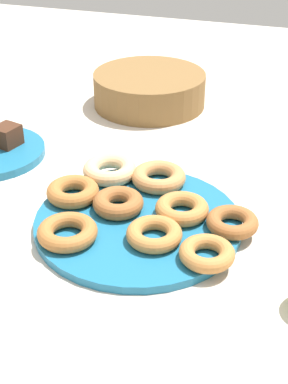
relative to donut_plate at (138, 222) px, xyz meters
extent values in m
plane|color=beige|center=(0.00, 0.00, -0.01)|extent=(2.40, 2.40, 0.00)
cylinder|color=#1E6B93|center=(0.00, 0.00, 0.00)|extent=(0.32, 0.32, 0.01)
torus|color=#995B2D|center=(-0.04, 0.01, 0.02)|extent=(0.11, 0.11, 0.03)
torus|color=#C6844C|center=(0.00, 0.11, 0.02)|extent=(0.09, 0.09, 0.03)
torus|color=#BC7A3D|center=(0.06, 0.03, 0.02)|extent=(0.09, 0.09, 0.02)
torus|color=#AD6B33|center=(-0.08, -0.08, 0.02)|extent=(0.11, 0.11, 0.02)
torus|color=#AD6B33|center=(-0.12, 0.02, 0.02)|extent=(0.11, 0.11, 0.03)
torus|color=#995B2D|center=(0.14, 0.02, 0.02)|extent=(0.10, 0.10, 0.02)
torus|color=#EABC84|center=(-0.09, 0.11, 0.02)|extent=(0.10, 0.10, 0.03)
torus|color=#BC7A3D|center=(0.04, -0.05, 0.02)|extent=(0.12, 0.12, 0.02)
torus|color=#BC7A3D|center=(0.12, -0.07, 0.02)|extent=(0.10, 0.10, 0.02)
cube|color=#472819|center=(-0.31, 0.16, 0.03)|extent=(0.05, 0.05, 0.04)
cylinder|color=brown|center=(-0.13, 0.46, 0.03)|extent=(0.31, 0.31, 0.07)
camera|label=1|loc=(0.23, -0.68, 0.49)|focal=52.57mm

